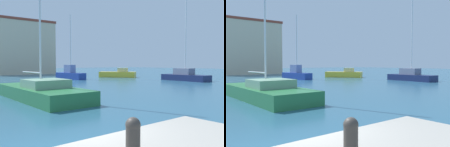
# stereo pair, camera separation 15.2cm
# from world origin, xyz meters

# --- Properties ---
(water) EXTENTS (160.00, 160.00, 0.00)m
(water) POSITION_xyz_m (15.00, 20.00, 0.00)
(water) COLOR #285670
(water) RESTS_ON ground
(mooring_bollard) EXTENTS (0.25, 0.25, 0.60)m
(mooring_bollard) POSITION_xyz_m (0.09, -1.89, 1.21)
(mooring_bollard) COLOR #38332D
(mooring_bollard) RESTS_ON pier_quay
(sailboat_blue_near_pier) EXTENTS (2.28, 5.51, 9.40)m
(sailboat_blue_near_pier) POSITION_xyz_m (14.78, 26.68, 0.74)
(sailboat_blue_near_pier) COLOR #233D93
(sailboat_blue_near_pier) RESTS_ON water
(sailboat_navy_outer_mooring) EXTENTS (2.15, 6.53, 11.17)m
(sailboat_navy_outer_mooring) POSITION_xyz_m (25.34, 14.38, 0.65)
(sailboat_navy_outer_mooring) COLOR #19234C
(sailboat_navy_outer_mooring) RESTS_ON water
(motorboat_yellow_distant_north) EXTENTS (4.96, 5.87, 1.57)m
(motorboat_yellow_distant_north) POSITION_xyz_m (23.22, 25.79, 0.54)
(motorboat_yellow_distant_north) COLOR gold
(motorboat_yellow_distant_north) RESTS_ON water
(sailboat_green_distant_east) EXTENTS (3.16, 9.02, 12.95)m
(sailboat_green_distant_east) POSITION_xyz_m (3.60, 10.36, 0.54)
(sailboat_green_distant_east) COLOR #28703D
(sailboat_green_distant_east) RESTS_ON water
(harbor_office) EXTENTS (13.28, 8.49, 11.38)m
(harbor_office) POSITION_xyz_m (14.32, 48.14, 5.70)
(harbor_office) COLOR beige
(harbor_office) RESTS_ON ground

